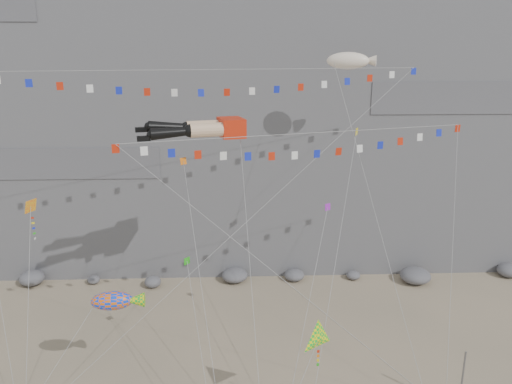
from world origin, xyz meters
TOP-DOWN VIEW (x-y plane):
  - cliff at (0.00, 32.00)m, footprint 80.00×28.00m
  - talus_boulders at (0.00, 17.00)m, footprint 60.00×3.00m
  - anchor_pole_right at (14.41, -2.32)m, footprint 0.12×0.12m
  - legs_kite at (-2.05, 6.15)m, footprint 8.49×15.04m
  - flag_banner_upper at (-1.33, 9.16)m, footprint 32.57×15.93m
  - flag_banner_lower at (5.09, 4.64)m, footprint 24.10×10.75m
  - harlequin_kite at (-13.13, 2.71)m, footprint 1.78×7.28m
  - fish_windsock at (-7.62, -0.22)m, footprint 7.82×5.76m
  - delta_kite at (4.85, -4.10)m, footprint 4.94×5.09m
  - blimp_windsock at (9.44, 12.69)m, footprint 5.25×17.22m
  - small_kite_a at (-3.50, 6.60)m, footprint 3.80×13.68m
  - small_kite_b at (6.43, 3.33)m, footprint 4.63×9.88m
  - small_kite_c at (-3.07, 2.24)m, footprint 3.09×10.72m
  - small_kite_d at (9.32, 8.12)m, footprint 6.49×16.18m

SIDE VIEW (x-z plane):
  - talus_boulders at x=0.00m, z-range 0.00..1.20m
  - anchor_pole_right at x=14.41m, z-range 0.00..4.30m
  - delta_kite at x=4.85m, z-range 2.21..10.97m
  - fish_windsock at x=-7.62m, z-range 1.94..12.37m
  - small_kite_c at x=-3.07m, z-range 1.75..15.22m
  - small_kite_b at x=6.43m, z-range 3.91..19.55m
  - harlequin_kite at x=-13.13m, z-range 5.49..19.51m
  - small_kite_a at x=-3.50m, z-range 4.40..24.14m
  - small_kite_d at x=9.32m, z-range 4.43..27.71m
  - flag_banner_lower at x=5.09m, z-range 6.81..26.93m
  - legs_kite at x=-2.05m, z-range 6.08..27.93m
  - flag_banner_upper at x=-1.33m, z-range 7.49..34.37m
  - blimp_windsock at x=9.44m, z-range 8.06..34.87m
  - cliff at x=0.00m, z-range 0.00..50.00m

